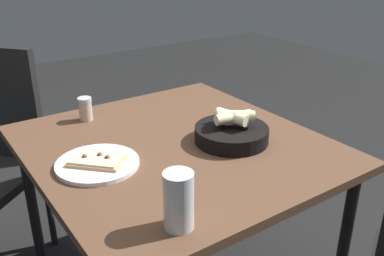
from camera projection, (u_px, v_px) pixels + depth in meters
The scene contains 5 objects.
dining_table at pixel (176, 160), 1.48m from camera, with size 0.93×0.98×0.72m.
pizza_plate at pixel (98, 163), 1.30m from camera, with size 0.25×0.25×0.04m.
bread_basket at pixel (232, 132), 1.45m from camera, with size 0.25×0.25×0.11m.
beer_glass at pixel (179, 204), 1.01m from camera, with size 0.07×0.07×0.15m.
pepper_shaker at pixel (86, 110), 1.62m from camera, with size 0.05×0.05×0.09m.
Camera 1 is at (-0.70, -1.11, 1.35)m, focal length 40.25 mm.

